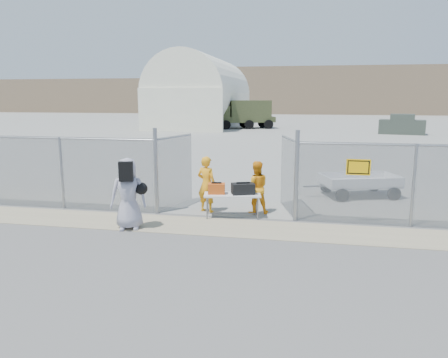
% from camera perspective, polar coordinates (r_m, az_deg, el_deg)
% --- Properties ---
extents(ground, '(160.00, 160.00, 0.00)m').
position_cam_1_polar(ground, '(10.61, -2.10, -7.84)').
color(ground, '#525252').
extents(tarmac_inside, '(160.00, 80.00, 0.01)m').
position_cam_1_polar(tarmac_inside, '(51.95, 8.60, 6.89)').
color(tarmac_inside, gray).
rests_on(tarmac_inside, ground).
extents(dirt_strip, '(44.00, 1.60, 0.01)m').
position_cam_1_polar(dirt_strip, '(11.53, -0.96, -6.25)').
color(dirt_strip, tan).
rests_on(dirt_strip, ground).
extents(distant_hills, '(140.00, 6.00, 9.00)m').
position_cam_1_polar(distant_hills, '(87.83, 13.12, 11.19)').
color(distant_hills, '#7F684F').
rests_on(distant_hills, ground).
extents(chain_link_fence, '(40.00, 0.20, 2.20)m').
position_cam_1_polar(chain_link_fence, '(12.22, 0.00, 0.00)').
color(chain_link_fence, gray).
rests_on(chain_link_fence, ground).
extents(quonset_hangar, '(9.00, 18.00, 8.00)m').
position_cam_1_polar(quonset_hangar, '(51.29, -2.83, 11.41)').
color(quonset_hangar, white).
rests_on(quonset_hangar, ground).
extents(folding_table, '(1.68, 0.94, 0.67)m').
position_cam_1_polar(folding_table, '(12.38, 1.08, -3.48)').
color(folding_table, silver).
rests_on(folding_table, ground).
extents(orange_bag, '(0.51, 0.38, 0.29)m').
position_cam_1_polar(orange_bag, '(12.31, -0.98, -1.26)').
color(orange_bag, '#CF5115').
rests_on(orange_bag, folding_table).
extents(black_duffel, '(0.72, 0.57, 0.30)m').
position_cam_1_polar(black_duffel, '(12.28, 2.50, -1.27)').
color(black_duffel, black).
rests_on(black_duffel, folding_table).
extents(security_worker_left, '(0.71, 0.58, 1.67)m').
position_cam_1_polar(security_worker_left, '(12.83, -2.29, -0.70)').
color(security_worker_left, '#FFA216').
rests_on(security_worker_left, ground).
extents(security_worker_right, '(0.87, 0.75, 1.55)m').
position_cam_1_polar(security_worker_right, '(12.71, 4.20, -1.11)').
color(security_worker_right, '#FFA216').
rests_on(security_worker_right, ground).
extents(visitor, '(1.03, 0.81, 1.86)m').
position_cam_1_polar(visitor, '(11.42, -12.39, -1.90)').
color(visitor, '#9B99A8').
rests_on(visitor, ground).
extents(utility_trailer, '(3.63, 2.64, 0.79)m').
position_cam_1_polar(utility_trailer, '(15.62, 17.25, -0.76)').
color(utility_trailer, silver).
rests_on(utility_trailer, ground).
extents(military_truck, '(6.64, 4.48, 2.97)m').
position_cam_1_polar(military_truck, '(47.11, 2.74, 8.42)').
color(military_truck, '#434B27').
rests_on(military_truck, ground).
extents(parked_vehicle_near, '(4.19, 2.52, 1.77)m').
position_cam_1_polar(parked_vehicle_near, '(42.91, 22.23, 6.61)').
color(parked_vehicle_near, '#3A433A').
rests_on(parked_vehicle_near, ground).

